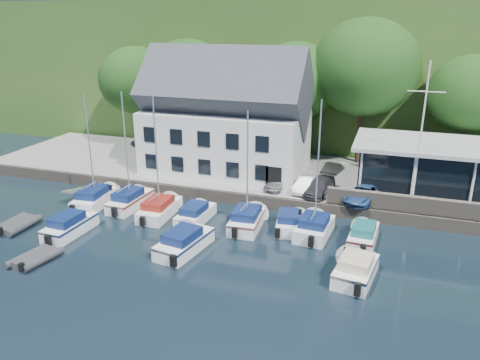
{
  "coord_description": "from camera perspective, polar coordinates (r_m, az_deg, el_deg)",
  "views": [
    {
      "loc": [
        7.17,
        -22.02,
        14.39
      ],
      "look_at": [
        -3.19,
        9.0,
        2.87
      ],
      "focal_mm": 35.0,
      "sensor_mm": 36.0,
      "label": 1
    }
  ],
  "objects": [
    {
      "name": "hillside",
      "position": [
        84.57,
        14.0,
        14.52
      ],
      "size": [
        160.0,
        75.0,
        16.0
      ],
      "primitive_type": "cube",
      "color": "#294F1D",
      "rests_on": "ground"
    },
    {
      "name": "quay",
      "position": [
        42.5,
        7.73,
        0.14
      ],
      "size": [
        60.0,
        13.0,
        1.0
      ],
      "primitive_type": "cube",
      "color": "gray",
      "rests_on": "ground"
    },
    {
      "name": "boat_r1_4",
      "position": [
        32.13,
        0.91,
        1.79
      ],
      "size": [
        2.55,
        6.11,
        9.34
      ],
      "primitive_type": null,
      "rotation": [
        0.0,
        0.0,
        0.07
      ],
      "color": "white",
      "rests_on": "ground"
    },
    {
      "name": "seawall",
      "position": [
        36.11,
        24.88,
        -3.24
      ],
      "size": [
        18.0,
        0.5,
        1.2
      ],
      "primitive_type": "cube",
      "color": "#635A4F",
      "rests_on": "quay"
    },
    {
      "name": "boat_r1_1",
      "position": [
        36.76,
        -13.71,
        3.45
      ],
      "size": [
        2.26,
        6.48,
        9.27
      ],
      "primitive_type": null,
      "rotation": [
        0.0,
        0.0,
        -0.05
      ],
      "color": "white",
      "rests_on": "ground"
    },
    {
      "name": "tree_2",
      "position": [
        46.23,
        6.73,
        9.57
      ],
      "size": [
        8.19,
        8.19,
        11.2
      ],
      "primitive_type": null,
      "color": "#193810",
      "rests_on": "quay"
    },
    {
      "name": "car_blue",
      "position": [
        36.77,
        14.79,
        -1.54
      ],
      "size": [
        2.51,
        4.08,
        1.31
      ],
      "primitive_type": "imported",
      "rotation": [
        0.0,
        0.0,
        -0.28
      ],
      "color": "navy",
      "rests_on": "quay"
    },
    {
      "name": "field_patch",
      "position": [
        92.04,
        20.17,
        19.39
      ],
      "size": [
        50.0,
        30.0,
        0.3
      ],
      "primitive_type": "cube",
      "color": "#5B6D36",
      "rests_on": "hillside"
    },
    {
      "name": "dinghy_1",
      "position": [
        31.81,
        -23.74,
        -8.58
      ],
      "size": [
        2.37,
        3.32,
        0.71
      ],
      "primitive_type": null,
      "rotation": [
        0.0,
        0.0,
        -0.2
      ],
      "color": "#333438",
      "rests_on": "ground"
    },
    {
      "name": "car_white",
      "position": [
        37.99,
        7.97,
        -0.5
      ],
      "size": [
        1.76,
        3.67,
        1.16
      ],
      "primitive_type": "imported",
      "rotation": [
        0.0,
        0.0,
        -0.16
      ],
      "color": "silver",
      "rests_on": "quay"
    },
    {
      "name": "boat_r1_6",
      "position": [
        31.29,
        9.44,
        1.03
      ],
      "size": [
        2.7,
        5.72,
        9.35
      ],
      "primitive_type": null,
      "rotation": [
        0.0,
        0.0,
        -0.08
      ],
      "color": "white",
      "rests_on": "ground"
    },
    {
      "name": "flagpole",
      "position": [
        35.94,
        21.17,
        5.02
      ],
      "size": [
        2.53,
        0.2,
        10.53
      ],
      "primitive_type": null,
      "color": "silver",
      "rests_on": "quay"
    },
    {
      "name": "tree_4",
      "position": [
        45.9,
        26.16,
        7.15
      ],
      "size": [
        7.61,
        7.61,
        10.4
      ],
      "primitive_type": null,
      "color": "#193810",
      "rests_on": "quay"
    },
    {
      "name": "boat_r2_4",
      "position": [
        28.06,
        13.95,
        -10.26
      ],
      "size": [
        2.9,
        5.63,
        1.55
      ],
      "primitive_type": null,
      "rotation": [
        0.0,
        0.0,
        -0.14
      ],
      "color": "white",
      "rests_on": "ground"
    },
    {
      "name": "harbor_building",
      "position": [
        42.03,
        -1.71,
        6.97
      ],
      "size": [
        14.4,
        8.2,
        8.7
      ],
      "primitive_type": null,
      "color": "silver",
      "rests_on": "quay"
    },
    {
      "name": "tree_3",
      "position": [
        45.35,
        14.77,
        10.27
      ],
      "size": [
        9.78,
        9.78,
        13.37
      ],
      "primitive_type": null,
      "color": "#193810",
      "rests_on": "quay"
    },
    {
      "name": "tree_1",
      "position": [
        49.48,
        -6.3,
        10.29
      ],
      "size": [
        8.27,
        8.27,
        11.3
      ],
      "primitive_type": null,
      "color": "#193810",
      "rests_on": "quay"
    },
    {
      "name": "boat_r2_2",
      "position": [
        30.51,
        -6.82,
        -7.25
      ],
      "size": [
        3.15,
        6.64,
        1.55
      ],
      "primitive_type": null,
      "rotation": [
        0.0,
        0.0,
        -0.16
      ],
      "color": "white",
      "rests_on": "ground"
    },
    {
      "name": "boat_r1_5",
      "position": [
        33.44,
        5.96,
        -4.9
      ],
      "size": [
        2.6,
        5.34,
        1.38
      ],
      "primitive_type": null,
      "rotation": [
        0.0,
        0.0,
        0.17
      ],
      "color": "white",
      "rests_on": "ground"
    },
    {
      "name": "car_silver",
      "position": [
        38.33,
        4.71,
        -0.22
      ],
      "size": [
        2.01,
        3.53,
        1.13
      ],
      "primitive_type": "imported",
      "rotation": [
        0.0,
        0.0,
        -0.21
      ],
      "color": "#A0A1A5",
      "rests_on": "quay"
    },
    {
      "name": "dinghy_0",
      "position": [
        37.1,
        -25.57,
        -4.8
      ],
      "size": [
        2.0,
        3.3,
        0.77
      ],
      "primitive_type": null,
      "rotation": [
        0.0,
        0.0,
        -0.01
      ],
      "color": "#333438",
      "rests_on": "ground"
    },
    {
      "name": "club_pavilion",
      "position": [
        39.86,
        23.16,
        1.26
      ],
      "size": [
        13.2,
        7.2,
        4.1
      ],
      "primitive_type": null,
      "color": "black",
      "rests_on": "quay"
    },
    {
      "name": "gangway",
      "position": [
        41.59,
        -17.69,
        -1.81
      ],
      "size": [
        1.2,
        6.0,
        1.4
      ],
      "primitive_type": null,
      "color": "silver",
      "rests_on": "ground"
    },
    {
      "name": "ground",
      "position": [
        27.26,
        0.37,
        -12.46
      ],
      "size": [
        180.0,
        180.0,
        0.0
      ],
      "primitive_type": "plane",
      "color": "black",
      "rests_on": "ground"
    },
    {
      "name": "boat_r1_3",
      "position": [
        34.7,
        -5.46,
        -3.96
      ],
      "size": [
        2.17,
        5.75,
        1.37
      ],
      "primitive_type": null,
      "rotation": [
        0.0,
        0.0,
        -0.06
      ],
      "color": "white",
      "rests_on": "ground"
    },
    {
      "name": "car_dgrey",
      "position": [
        37.65,
        9.67,
        -0.75
      ],
      "size": [
        2.47,
        4.36,
        1.19
      ],
      "primitive_type": "imported",
      "rotation": [
        0.0,
        0.0,
        -0.2
      ],
      "color": "#313136",
      "rests_on": "quay"
    },
    {
      "name": "boat_r1_0",
      "position": [
        38.04,
        -17.83,
        3.5
      ],
      "size": [
        2.77,
        6.88,
        9.16
      ],
      "primitive_type": null,
      "rotation": [
        0.0,
        0.0,
        0.1
      ],
      "color": "white",
      "rests_on": "ground"
    },
    {
      "name": "boat_r1_2",
      "position": [
        34.77,
        -10.12,
        2.35
      ],
      "size": [
        2.31,
        6.42,
        8.75
      ],
      "primitive_type": null,
      "rotation": [
        0.0,
        0.0,
        0.03
      ],
      "color": "white",
      "rests_on": "ground"
    },
    {
      "name": "boat_r1_7",
      "position": [
        32.4,
        14.83,
        -6.27
      ],
      "size": [
        2.14,
        5.61,
        1.43
      ],
      "primitive_type": null,
      "rotation": [
        0.0,
        0.0,
        -0.06
      ],
      "color": "white",
      "rests_on": "ground"
    },
    {
      "name": "tree_0",
      "position": [
        51.35,
        -12.44,
        9.84
      ],
      "size": [
        7.69,
        7.69,
        10.52
      ],
      "primitive_type": null,
      "color": "#193810",
      "rests_on": "quay"
    },
    {
      "name": "quay_face",
      "position": [
        36.53,
        5.75,
        -3.05
      ],
      "size": [
        60.0,
        0.3,
        1.0
      ],
      "primitive_type": "cube",
      "color": "#635A4F",
      "rests_on": "ground"
    },
    {
      "name": "boat_r2_0",
      "position": [
        34.65,
        -20.04,
        -5.02
      ],
      "size": [
        2.09,
        6.16,
        1.52
      ],
      "primitive_type": null,
      "rotation": [
        0.0,
        0.0,
        -0.03
      ],
      "color": "white",
      "rests_on": "ground"
    }
  ]
}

